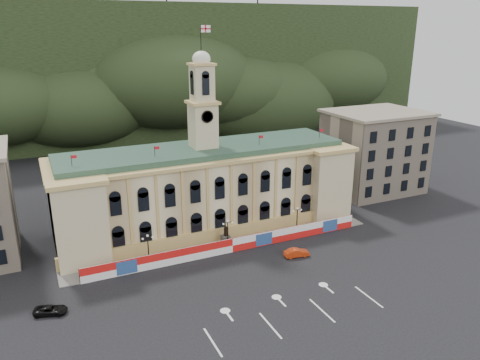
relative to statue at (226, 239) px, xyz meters
name	(u,v)px	position (x,y,z in m)	size (l,w,h in m)	color
ground	(275,295)	(0.00, -18.00, -1.19)	(260.00, 260.00, 0.00)	black
lane_markings	(293,314)	(0.00, -23.00, -1.18)	(26.00, 10.00, 0.02)	white
hill_ridge	(110,77)	(0.03, 103.99, 18.30)	(230.00, 80.00, 64.00)	black
city_hall	(205,187)	(0.00, 9.63, 6.66)	(56.20, 17.60, 37.10)	beige
side_building_right	(374,151)	(43.00, 12.93, 8.14)	(21.00, 17.00, 18.60)	#C0AB94
hoarding_fence	(233,245)	(0.06, -2.93, 0.06)	(50.00, 0.44, 2.50)	red
pavement	(226,245)	(0.00, -0.25, -1.11)	(56.00, 5.50, 0.16)	slate
statue	(226,239)	(0.00, 0.00, 0.00)	(1.40, 1.40, 3.72)	#595651
lamp_left	(148,246)	(-14.00, -1.00, 1.89)	(1.96, 0.44, 5.15)	black
lamp_center	(228,231)	(0.00, -1.00, 1.89)	(1.96, 0.44, 5.15)	black
lamp_right	(297,218)	(14.00, -1.00, 1.89)	(1.96, 0.44, 5.15)	black
red_sedan	(297,253)	(9.07, -9.06, -0.48)	(4.47, 2.16, 1.41)	red
black_suv	(51,310)	(-29.58, -9.34, -0.58)	(4.74, 3.25, 1.20)	black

